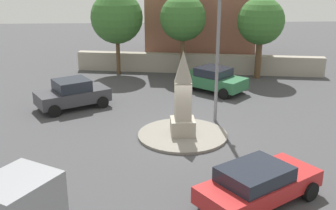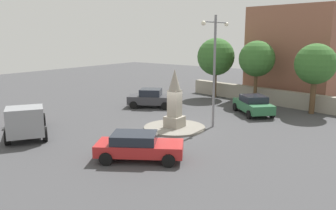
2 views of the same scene
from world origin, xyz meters
The scene contains 13 objects.
ground_plane centered at (0.00, 0.00, 0.00)m, with size 80.00×80.00×0.00m, color #424244.
traffic_island centered at (0.00, 0.00, 0.06)m, with size 4.06×4.06×0.12m, color gray.
monument centered at (0.00, 0.00, 1.83)m, with size 1.08×1.08×3.82m.
streetlamp centered at (1.92, -1.80, 4.45)m, with size 3.24×0.28×7.32m.
car_red_far_side centered at (-5.74, -1.92, 0.72)m, with size 3.77×4.54×1.36m.
car_dark_grey_parked_left centered at (4.31, 5.60, 0.80)m, with size 3.43×4.20×1.58m.
car_green_near_island centered at (7.02, -2.47, 0.77)m, with size 4.07×4.17×1.49m.
truck_grey_parked_right centered at (-7.01, 5.89, 0.98)m, with size 4.48×5.51×2.06m.
stone_boundary_wall centered at (11.77, -2.14, 0.68)m, with size 17.65×0.70×1.35m, color #9E9687.
corner_building centered at (17.49, -3.17, 4.35)m, with size 8.25×8.62×8.70m, color #935B47.
tree_near_wall centered at (10.97, -0.95, 4.01)m, with size 3.14×3.14×5.60m.
tree_mid_cluster centered at (11.79, 3.56, 3.98)m, with size 3.61×3.61×5.79m.
tree_far_corner centered at (10.04, -6.06, 3.86)m, with size 3.13×3.13×5.46m.
Camera 2 is at (-17.74, -12.75, 6.10)m, focal length 36.55 mm.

